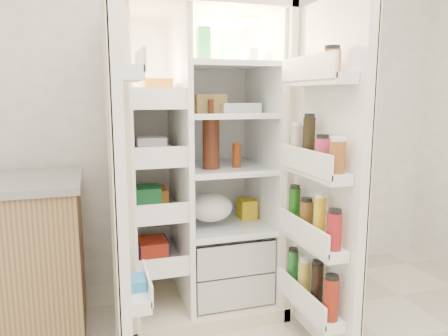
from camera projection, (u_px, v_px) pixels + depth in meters
name	position (u px, v px, depth m)	size (l,w,h in m)	color
wall_back	(178.00, 89.00, 2.82)	(4.00, 0.02, 2.70)	white
refrigerator	(199.00, 189.00, 2.61)	(0.92, 0.70, 1.80)	beige
freezer_door	(119.00, 192.00, 1.87)	(0.15, 0.40, 1.72)	white
fridge_door	(326.00, 186.00, 2.07)	(0.17, 0.58, 1.72)	white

